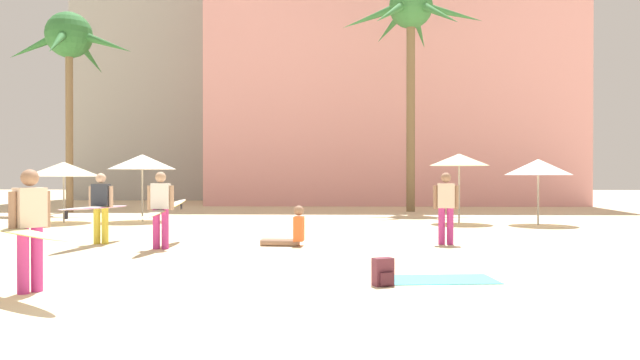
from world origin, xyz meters
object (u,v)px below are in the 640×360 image
palm_tree_left (70,44)px  beach_towel (442,279)px  person_near_left (162,207)px  person_far_right (446,205)px  person_mid_left (99,206)px  cafe_umbrella_1 (64,169)px  cafe_umbrella_0 (459,160)px  backpack (383,272)px  person_mid_right (291,232)px  palm_tree_far_left (411,21)px  cafe_umbrella_2 (142,162)px  cafe_umbrella_3 (538,167)px  person_far_left (26,227)px

palm_tree_left → beach_towel: 22.90m
person_near_left → person_far_right: person_near_left is taller
person_mid_left → person_near_left: person_near_left is taller
cafe_umbrella_1 → beach_towel: 15.85m
person_far_right → cafe_umbrella_0: bearing=172.5°
backpack → person_far_right: size_ratio=0.24×
person_mid_left → person_mid_right: bearing=-89.3°
person_mid_left → person_near_left: bearing=-108.7°
person_far_right → person_mid_left: bearing=-81.0°
person_mid_right → beach_towel: bearing=126.0°
palm_tree_far_left → person_far_right: 14.98m
backpack → person_far_right: 5.67m
palm_tree_left → cafe_umbrella_2: 8.93m
palm_tree_far_left → cafe_umbrella_3: palm_tree_far_left is taller
palm_tree_far_left → person_far_left: 21.78m
palm_tree_left → cafe_umbrella_0: (16.37, -5.51, -5.42)m
cafe_umbrella_3 → backpack: cafe_umbrella_3 is taller
palm_tree_left → person_far_right: palm_tree_left is taller
palm_tree_far_left → palm_tree_left: bearing=-176.6°
palm_tree_left → cafe_umbrella_2: (5.01, -4.98, -5.47)m
cafe_umbrella_0 → cafe_umbrella_3: bearing=-12.7°
cafe_umbrella_2 → person_far_left: bearing=-77.9°
cafe_umbrella_0 → cafe_umbrella_2: bearing=177.3°
palm_tree_far_left → person_mid_left: palm_tree_far_left is taller
person_near_left → person_far_right: bearing=96.5°
cafe_umbrella_0 → person_mid_right: cafe_umbrella_0 is taller
palm_tree_left → cafe_umbrella_2: palm_tree_left is taller
palm_tree_left → cafe_umbrella_1: (2.45, -5.70, -5.74)m
person_far_left → cafe_umbrella_0: bearing=87.7°
cafe_umbrella_3 → person_near_left: 12.72m
cafe_umbrella_0 → person_mid_left: cafe_umbrella_0 is taller
backpack → beach_towel: bearing=93.9°
cafe_umbrella_2 → person_mid_right: 9.61m
palm_tree_far_left → palm_tree_left: size_ratio=1.15×
palm_tree_far_left → person_far_left: bearing=-112.2°
cafe_umbrella_1 → person_far_left: 13.36m
person_near_left → person_mid_right: person_near_left is taller
person_mid_left → person_far_left: person_far_left is taller
person_mid_right → cafe_umbrella_0: bearing=-124.6°
person_far_left → person_near_left: person_far_left is taller
person_far_left → palm_tree_far_left: bearing=100.2°
person_mid_right → palm_tree_far_left: bearing=-104.8°
beach_towel → person_mid_left: 8.68m
beach_towel → cafe_umbrella_0: bearing=77.0°
person_far_left → person_mid_right: (3.25, 5.68, -0.62)m
palm_tree_far_left → beach_towel: palm_tree_far_left is taller
palm_tree_left → person_far_left: (7.79, -17.91, -6.68)m
palm_tree_left → person_mid_right: 18.02m
palm_tree_left → cafe_umbrella_3: (18.90, -6.08, -5.68)m
palm_tree_far_left → backpack: size_ratio=24.82×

